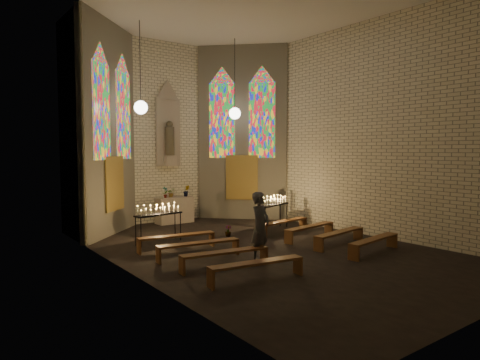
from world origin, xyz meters
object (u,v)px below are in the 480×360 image
object	(u,v)px
votive_stand_right	(273,202)
aisle_flower_pot	(228,231)
visitor	(260,227)
altar	(174,210)
votive_stand_left	(159,212)

from	to	relation	value
votive_stand_right	aisle_flower_pot	bearing A→B (deg)	166.02
visitor	aisle_flower_pot	bearing A→B (deg)	47.31
altar	visitor	distance (m)	6.53
votive_stand_left	visitor	size ratio (longest dim) A/B	0.88
altar	votive_stand_right	distance (m)	3.96
votive_stand_left	visitor	world-z (taller)	visitor
aisle_flower_pot	votive_stand_left	distance (m)	2.41
votive_stand_right	visitor	xyz separation A→B (m)	(-3.17, -3.17, -0.08)
aisle_flower_pot	votive_stand_left	bearing A→B (deg)	168.41
votive_stand_left	aisle_flower_pot	bearing A→B (deg)	-20.28
altar	aisle_flower_pot	size ratio (longest dim) A/B	3.91
altar	votive_stand_left	distance (m)	3.58
votive_stand_right	altar	bearing A→B (deg)	107.37
votive_stand_left	visitor	bearing A→B (deg)	-82.05
altar	votive_stand_right	xyz separation A→B (m)	(2.17, -3.28, 0.46)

